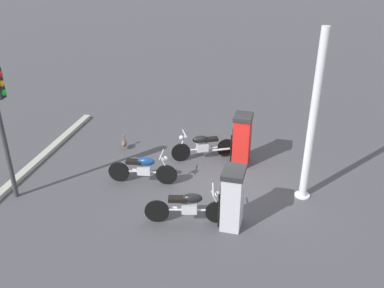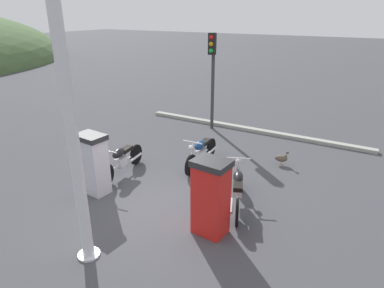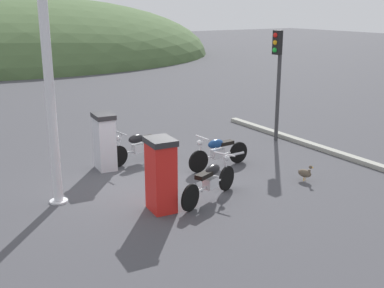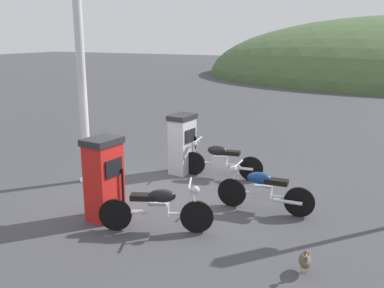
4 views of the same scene
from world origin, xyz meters
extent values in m
plane|color=#424247|center=(0.00, 0.00, 0.00)|extent=(120.00, 120.00, 0.00)
cube|color=red|center=(-0.35, -1.58, 0.73)|extent=(0.53, 0.66, 1.45)
cube|color=black|center=(-0.10, -1.60, 1.05)|extent=(0.06, 0.44, 0.32)
cube|color=#262628|center=(-0.35, -1.58, 1.51)|extent=(0.58, 0.73, 0.12)
cylinder|color=black|center=(-0.05, -1.41, 0.51)|extent=(0.05, 0.05, 0.95)
cube|color=silver|center=(-0.35, 1.58, 0.69)|extent=(0.50, 0.68, 1.37)
cube|color=black|center=(-0.12, 1.56, 0.99)|extent=(0.07, 0.45, 0.32)
cube|color=#262628|center=(-0.35, 1.58, 1.43)|extent=(0.55, 0.75, 0.12)
cylinder|color=black|center=(-0.06, 1.75, 0.48)|extent=(0.05, 0.05, 0.89)
cylinder|color=black|center=(1.48, -1.36, 0.30)|extent=(0.56, 0.28, 0.59)
cylinder|color=black|center=(0.14, -1.93, 0.30)|extent=(0.56, 0.28, 0.59)
cube|color=silver|center=(0.86, -1.63, 0.40)|extent=(0.41, 0.33, 0.24)
cylinder|color=silver|center=(0.81, -1.65, 0.35)|extent=(1.02, 0.47, 0.05)
ellipsoid|color=black|center=(0.92, -1.60, 0.68)|extent=(0.53, 0.39, 0.24)
cube|color=black|center=(0.61, -1.73, 0.65)|extent=(0.48, 0.36, 0.10)
cylinder|color=silver|center=(1.45, -1.38, 0.60)|extent=(0.26, 0.14, 0.57)
cylinder|color=silver|center=(1.37, -1.41, 0.92)|extent=(0.25, 0.53, 0.04)
sphere|color=silver|center=(1.46, -1.37, 0.80)|extent=(0.18, 0.18, 0.14)
cylinder|color=silver|center=(0.28, -1.74, 0.32)|extent=(0.53, 0.28, 0.07)
cylinder|color=black|center=(-0.02, 1.54, 0.29)|extent=(0.59, 0.14, 0.59)
cylinder|color=black|center=(1.41, 1.76, 0.29)|extent=(0.59, 0.14, 0.59)
cube|color=silver|center=(0.65, 1.64, 0.39)|extent=(0.39, 0.25, 0.24)
cylinder|color=silver|center=(0.70, 1.65, 0.34)|extent=(1.07, 0.22, 0.05)
ellipsoid|color=black|center=(0.58, 1.63, 0.67)|extent=(0.51, 0.29, 0.24)
cube|color=black|center=(0.91, 1.68, 0.64)|extent=(0.47, 0.27, 0.10)
cylinder|color=silver|center=(0.02, 1.54, 0.59)|extent=(0.26, 0.08, 0.57)
cylinder|color=silver|center=(0.10, 1.56, 0.91)|extent=(0.12, 0.56, 0.04)
sphere|color=silver|center=(0.00, 1.54, 0.79)|extent=(0.16, 0.16, 0.14)
cylinder|color=silver|center=(1.23, 1.61, 0.31)|extent=(0.55, 0.15, 0.07)
cylinder|color=black|center=(1.59, 0.05, 0.30)|extent=(0.59, 0.09, 0.59)
cylinder|color=black|center=(2.94, 0.13, 0.30)|extent=(0.59, 0.09, 0.59)
cube|color=silver|center=(2.22, 0.09, 0.40)|extent=(0.37, 0.22, 0.24)
cylinder|color=silver|center=(2.27, 0.09, 0.35)|extent=(1.02, 0.12, 0.05)
ellipsoid|color=navy|center=(2.15, 0.08, 0.68)|extent=(0.49, 0.25, 0.24)
cube|color=black|center=(2.49, 0.10, 0.65)|extent=(0.45, 0.23, 0.10)
cylinder|color=silver|center=(1.63, 0.05, 0.60)|extent=(0.26, 0.06, 0.57)
cylinder|color=silver|center=(1.71, 0.05, 0.92)|extent=(0.07, 0.56, 0.04)
sphere|color=silver|center=(1.61, 0.05, 0.80)|extent=(0.15, 0.15, 0.14)
cylinder|color=silver|center=(2.75, 0.00, 0.32)|extent=(0.55, 0.11, 0.07)
ellipsoid|color=brown|center=(3.49, -1.86, 0.20)|extent=(0.26, 0.39, 0.20)
cylinder|color=brown|center=(3.52, -1.98, 0.26)|extent=(0.07, 0.07, 0.14)
sphere|color=brown|center=(3.53, -2.00, 0.39)|extent=(0.11, 0.11, 0.09)
cone|color=orange|center=(3.55, -2.06, 0.39)|extent=(0.05, 0.07, 0.04)
cone|color=brown|center=(3.45, -1.70, 0.23)|extent=(0.08, 0.08, 0.07)
cylinder|color=orange|center=(3.52, -1.85, 0.05)|extent=(0.02, 0.02, 0.10)
cylinder|color=orange|center=(3.46, -1.87, 0.05)|extent=(0.02, 0.02, 0.10)
cylinder|color=#38383A|center=(5.36, 1.37, 1.73)|extent=(0.13, 0.13, 3.45)
sphere|color=orange|center=(5.13, 1.34, 3.09)|extent=(0.17, 0.17, 0.15)
sphere|color=green|center=(5.13, 1.34, 2.87)|extent=(0.17, 0.17, 0.15)
cylinder|color=silver|center=(-2.09, -0.01, 2.19)|extent=(0.20, 0.20, 4.39)
cylinder|color=silver|center=(-2.09, -0.01, 0.02)|extent=(0.40, 0.40, 0.04)
cube|color=#9E9E93|center=(5.80, 0.00, 0.06)|extent=(0.30, 8.46, 0.12)
camera|label=1|loc=(-0.82, 9.25, 5.79)|focal=37.04mm
camera|label=2|loc=(-5.32, -4.11, 4.12)|focal=31.17mm
camera|label=3|loc=(-4.73, -9.97, 4.18)|focal=45.15mm
camera|label=4|loc=(4.57, -7.74, 3.42)|focal=40.57mm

